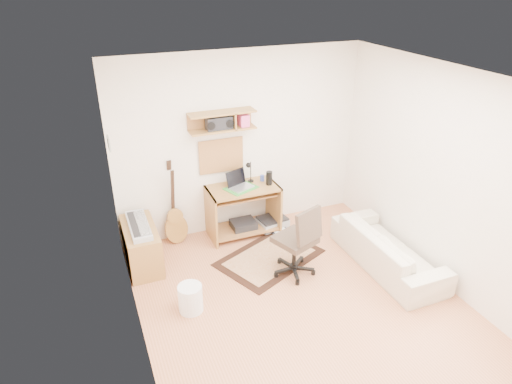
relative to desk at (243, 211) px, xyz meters
name	(u,v)px	position (x,y,z in m)	size (l,w,h in m)	color
floor	(301,304)	(0.08, -1.73, -0.38)	(3.60, 4.00, 0.01)	tan
ceiling	(314,80)	(0.08, -1.73, 2.23)	(3.60, 4.00, 0.01)	white
back_wall	(241,143)	(0.08, 0.28, 0.93)	(3.60, 0.01, 2.60)	white
left_wall	(131,240)	(-1.73, -1.73, 0.93)	(0.01, 4.00, 2.60)	white
right_wall	(443,178)	(1.88, -1.73, 0.93)	(0.01, 4.00, 2.60)	white
wall_shelf	(222,121)	(-0.22, 0.15, 1.32)	(0.90, 0.25, 0.26)	#A47439
cork_board	(221,155)	(-0.22, 0.25, 0.79)	(0.64, 0.03, 0.49)	tan
wall_photo	(109,143)	(-1.71, -0.23, 1.34)	(0.02, 0.20, 0.15)	#4C8CBF
desk	(243,211)	(0.00, 0.00, 0.00)	(1.00, 0.55, 0.75)	#A47439
laptop	(241,180)	(-0.03, -0.02, 0.50)	(0.32, 0.32, 0.24)	silver
speaker	(269,178)	(0.38, -0.05, 0.47)	(0.09, 0.09, 0.20)	black
desk_lamp	(251,171)	(0.17, 0.14, 0.53)	(0.11, 0.11, 0.32)	black
pencil_cup	(262,178)	(0.34, 0.10, 0.42)	(0.06, 0.06, 0.09)	#34489C
boombox	(219,123)	(-0.27, 0.15, 1.30)	(0.35, 0.16, 0.18)	black
rug	(269,258)	(0.10, -0.74, -0.37)	(1.33, 0.89, 0.02)	#CAB587
task_chair	(295,239)	(0.26, -1.15, 0.12)	(0.51, 0.51, 1.00)	#3C2E23
cabinet	(141,246)	(-1.50, -0.23, -0.10)	(0.40, 0.90, 0.55)	#A47439
music_keyboard	(139,226)	(-1.50, -0.23, 0.21)	(0.24, 0.76, 0.07)	#B2B5BA
guitar	(174,204)	(-0.96, 0.13, 0.23)	(0.32, 0.20, 1.22)	#AF7A35
waste_basket	(190,298)	(-1.15, -1.35, -0.21)	(0.28, 0.28, 0.33)	white
printer	(272,222)	(0.46, -0.01, -0.29)	(0.42, 0.33, 0.16)	#A5A8AA
sofa	(389,243)	(1.46, -1.46, -0.04)	(1.73, 0.51, 0.68)	beige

